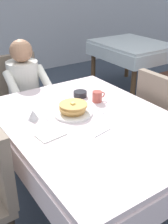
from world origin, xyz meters
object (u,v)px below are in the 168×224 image
at_px(bowl_butter, 80,94).
at_px(knife_right_of_plate, 96,108).
at_px(dining_table_main, 91,131).
at_px(fork_left_of_plate, 51,122).
at_px(chair_right_side, 163,118).
at_px(plate_breakfast, 73,113).
at_px(spoon_near_edge, 102,132).
at_px(syrup_pitcher, 33,115).
at_px(diner_person, 25,87).
at_px(chair_diner, 21,95).
at_px(background_table_far, 132,50).
at_px(breakfast_stack, 73,108).
at_px(cup_coffee, 97,96).

distance_m(bowl_butter, knife_right_of_plate, 0.26).
relative_size(dining_table_main, fork_left_of_plate, 8.47).
bearing_deg(dining_table_main, bowl_butter, 67.11).
distance_m(chair_right_side, plate_breakfast, 0.87).
xyz_separation_m(plate_breakfast, knife_right_of_plate, (0.19, -0.02, -0.01)).
bearing_deg(plate_breakfast, spoon_near_edge, -86.98).
bearing_deg(fork_left_of_plate, syrup_pitcher, 37.24).
distance_m(plate_breakfast, bowl_butter, 0.32).
bearing_deg(syrup_pitcher, diner_person, 71.34).
relative_size(chair_diner, bowl_butter, 8.45).
bearing_deg(spoon_near_edge, diner_person, 80.05).
height_order(fork_left_of_plate, spoon_near_edge, same).
relative_size(dining_table_main, plate_breakfast, 5.44).
distance_m(bowl_butter, background_table_far, 2.17).
bearing_deg(background_table_far, chair_diner, -166.38).
bearing_deg(chair_right_side, bowl_butter, -121.99).
bearing_deg(background_table_far, fork_left_of_plate, -144.82).
distance_m(dining_table_main, breakfast_stack, 0.21).
height_order(chair_diner, cup_coffee, chair_diner).
bearing_deg(fork_left_of_plate, diner_person, -13.26).
bearing_deg(fork_left_of_plate, chair_diner, -11.54).
distance_m(chair_diner, syrup_pitcher, 1.01).
bearing_deg(chair_right_side, chair_diner, -144.59).
height_order(dining_table_main, syrup_pitcher, syrup_pitcher).
relative_size(breakfast_stack, knife_right_of_plate, 1.05).
relative_size(knife_right_of_plate, spoon_near_edge, 1.33).
bearing_deg(breakfast_stack, chair_diner, 90.23).
bearing_deg(background_table_far, chair_right_side, -124.86).
distance_m(diner_person, plate_breakfast, 0.87).
bearing_deg(cup_coffee, chair_diner, 106.45).
bearing_deg(dining_table_main, plate_breakfast, 111.79).
relative_size(cup_coffee, fork_left_of_plate, 0.63).
distance_m(breakfast_stack, spoon_near_edge, 0.33).
bearing_deg(knife_right_of_plate, fork_left_of_plate, 90.07).
bearing_deg(dining_table_main, chair_diner, 92.99).
bearing_deg(spoon_near_edge, plate_breakfast, 82.06).
height_order(chair_diner, plate_breakfast, chair_diner).
xyz_separation_m(dining_table_main, chair_right_side, (0.77, 0.00, -0.12)).
xyz_separation_m(cup_coffee, spoon_near_edge, (-0.26, -0.41, -0.04)).
bearing_deg(diner_person, breakfast_stack, 90.27).
height_order(dining_table_main, chair_right_side, chair_right_side).
relative_size(cup_coffee, knife_right_of_plate, 0.57).
bearing_deg(diner_person, background_table_far, -162.20).
xyz_separation_m(chair_diner, knife_right_of_plate, (0.19, -1.05, 0.21)).
bearing_deg(syrup_pitcher, spoon_near_edge, -54.72).
bearing_deg(chair_right_side, dining_table_main, -90.00).
distance_m(cup_coffee, spoon_near_edge, 0.48).
xyz_separation_m(plate_breakfast, breakfast_stack, (0.00, 0.00, 0.04)).
distance_m(dining_table_main, knife_right_of_plate, 0.20).
height_order(chair_diner, diner_person, diner_person).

